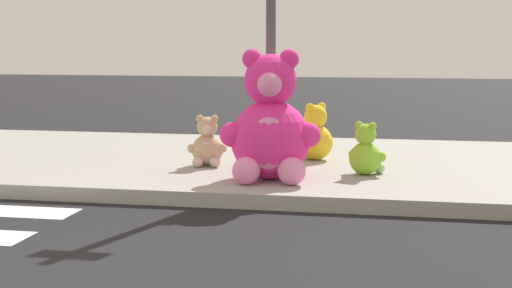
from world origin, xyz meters
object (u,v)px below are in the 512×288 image
plush_pink_large (270,128)px  plush_yellow (314,137)px  plush_tan (207,145)px  plush_lime (366,153)px  sign_pole (271,18)px

plush_pink_large → plush_yellow: size_ratio=1.95×
plush_pink_large → plush_tan: size_ratio=2.29×
plush_pink_large → plush_tan: 1.18m
plush_tan → plush_lime: plush_tan is taller
plush_pink_large → plush_tan: (-0.87, 0.73, -0.31)m
plush_yellow → sign_pole: bearing=-115.1°
sign_pole → plush_pink_large: size_ratio=2.35×
plush_yellow → plush_lime: (0.67, -0.93, -0.05)m
sign_pole → plush_lime: bearing=-4.8°
sign_pole → plush_lime: size_ratio=5.53×
plush_tan → plush_lime: (1.84, -0.23, -0.01)m
sign_pole → plush_lime: 1.82m
sign_pole → plush_pink_large: (0.10, -0.59, -1.15)m
plush_lime → plush_tan: bearing=172.8°
plush_pink_large → plush_tan: plush_pink_large is taller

